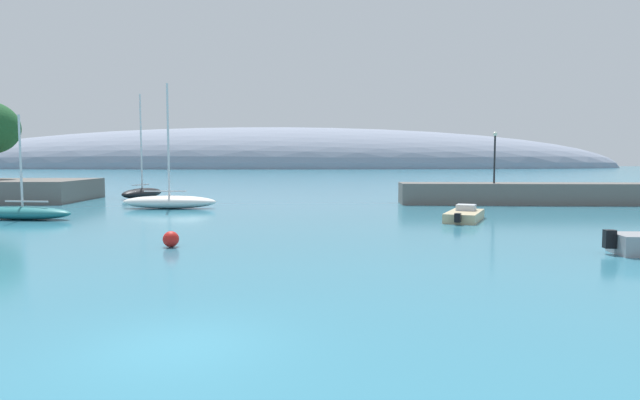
% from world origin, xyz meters
% --- Properties ---
extents(water, '(600.00, 600.00, 0.00)m').
position_xyz_m(water, '(0.00, 0.00, 0.00)').
color(water, teal).
rests_on(water, ground).
extents(breakwater_rocks, '(26.72, 5.63, 1.87)m').
position_xyz_m(breakwater_rocks, '(24.69, 35.54, 0.94)').
color(breakwater_rocks, '#66605B').
rests_on(breakwater_rocks, ground).
extents(distant_ridge, '(331.46, 77.20, 38.07)m').
position_xyz_m(distant_ridge, '(-11.12, 243.16, 0.00)').
color(distant_ridge, gray).
rests_on(distant_ridge, ground).
extents(sailboat_black_near_shore, '(3.88, 6.48, 10.58)m').
position_xyz_m(sailboat_black_near_shore, '(-13.78, 44.05, 0.62)').
color(sailboat_black_near_shore, black).
rests_on(sailboat_black_near_shore, water).
extents(sailboat_white_outer_mooring, '(7.67, 2.49, 10.04)m').
position_xyz_m(sailboat_white_outer_mooring, '(-8.12, 32.35, 0.61)').
color(sailboat_white_outer_mooring, white).
rests_on(sailboat_white_outer_mooring, water).
extents(sailboat_teal_end_of_line, '(7.03, 2.90, 6.91)m').
position_xyz_m(sailboat_teal_end_of_line, '(-15.86, 24.63, 0.47)').
color(sailboat_teal_end_of_line, '#1E6B70').
rests_on(sailboat_teal_end_of_line, water).
extents(motorboat_sand_foreground, '(3.81, 5.19, 1.00)m').
position_xyz_m(motorboat_sand_foreground, '(13.21, 23.11, 0.34)').
color(motorboat_sand_foreground, '#C6B284').
rests_on(motorboat_sand_foreground, water).
extents(mooring_buoy_red, '(0.72, 0.72, 0.72)m').
position_xyz_m(mooring_buoy_red, '(-3.30, 13.05, 0.36)').
color(mooring_buoy_red, red).
rests_on(mooring_buoy_red, water).
extents(harbor_lamp_post, '(0.36, 0.36, 4.50)m').
position_xyz_m(harbor_lamp_post, '(19.45, 35.13, 4.63)').
color(harbor_lamp_post, black).
rests_on(harbor_lamp_post, breakwater_rocks).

